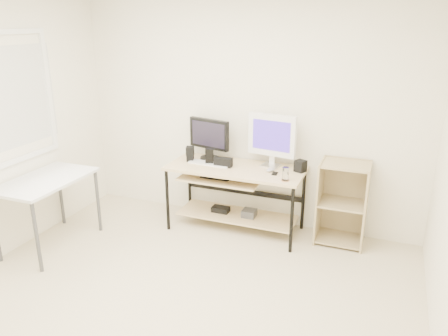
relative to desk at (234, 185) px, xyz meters
name	(u,v)px	position (x,y,z in m)	size (l,w,h in m)	color
room	(145,158)	(-0.11, -1.62, 0.78)	(4.01, 4.01, 2.62)	beige
desk	(234,185)	(0.00, 0.00, 0.00)	(1.50, 0.65, 0.75)	#DBC08A
side_table	(46,186)	(-1.65, -1.06, 0.13)	(0.60, 1.00, 0.75)	white
shelf_unit	(343,202)	(1.18, 0.16, -0.09)	(0.50, 0.40, 0.90)	tan
black_monitor	(209,136)	(-0.36, 0.16, 0.48)	(0.51, 0.21, 0.47)	black
white_imac	(272,137)	(0.37, 0.17, 0.55)	(0.55, 0.17, 0.58)	silver
keyboard	(210,164)	(-0.28, -0.02, 0.22)	(0.48, 0.13, 0.02)	white
mouse	(271,170)	(0.42, 0.00, 0.23)	(0.07, 0.11, 0.04)	#ABABAF
center_speaker	(223,162)	(-0.11, -0.03, 0.26)	(0.20, 0.09, 0.10)	black
speaker_left	(190,154)	(-0.53, 0.01, 0.30)	(0.11, 0.11, 0.17)	black
speaker_right	(300,166)	(0.71, 0.11, 0.27)	(0.10, 0.10, 0.12)	black
audio_controller	(209,156)	(-0.28, -0.01, 0.30)	(0.09, 0.06, 0.18)	black
volume_puck	(217,165)	(-0.18, -0.04, 0.23)	(0.07, 0.07, 0.03)	black
smartphone	(275,174)	(0.48, -0.06, 0.22)	(0.05, 0.10, 0.01)	black
coaster	(285,180)	(0.63, -0.22, 0.21)	(0.09, 0.09, 0.01)	#A9764C
drinking_glass	(285,174)	(0.63, -0.22, 0.28)	(0.07, 0.07, 0.13)	white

